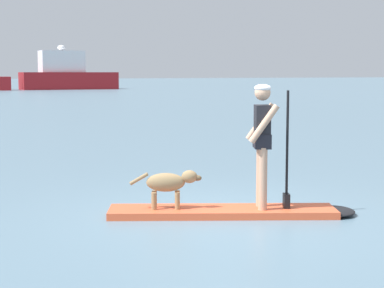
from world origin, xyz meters
TOP-DOWN VIEW (x-y plane):
  - ground_plane at (0.00, 0.00)m, footprint 400.00×400.00m
  - paddleboard at (0.21, -0.09)m, footprint 3.41×2.00m
  - person_paddler at (0.51, -0.23)m, footprint 0.68×0.60m
  - dog at (-0.67, 0.30)m, footprint 0.94×0.47m
  - moored_boat_far_starboard at (15.30, 68.61)m, footprint 11.05×3.60m

SIDE VIEW (x-z plane):
  - ground_plane at x=0.00m, z-range 0.00..0.00m
  - paddleboard at x=0.21m, z-range 0.00..0.10m
  - dog at x=-0.67m, z-range 0.19..0.72m
  - person_paddler at x=0.51m, z-range 0.24..1.96m
  - moored_boat_far_starboard at x=15.30m, z-range -0.89..4.23m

